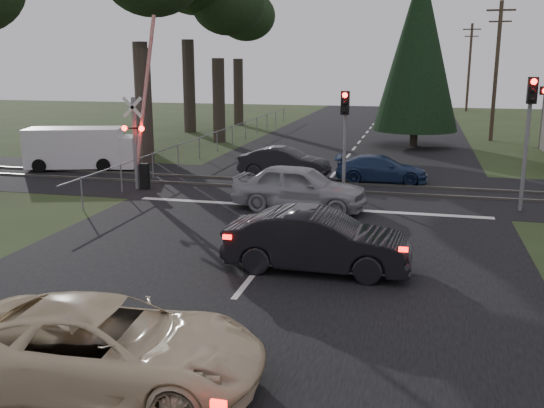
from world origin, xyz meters
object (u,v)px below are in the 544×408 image
(traffic_signal_center, at_px, (345,125))
(cream_coupe, at_px, (106,347))
(utility_pole_far, at_px, (469,66))
(white_van, at_px, (84,148))
(crossing_signal, at_px, (140,140))
(traffic_signal_right, at_px, (531,118))
(silver_car, at_px, (300,188))
(utility_pole_mid, at_px, (496,69))
(dark_hatchback, at_px, (318,241))
(blue_sedan, at_px, (381,169))
(dark_car_far, at_px, (284,163))

(traffic_signal_center, bearing_deg, cream_coupe, -96.93)
(utility_pole_far, distance_m, white_van, 46.42)
(crossing_signal, height_order, white_van, crossing_signal)
(traffic_signal_right, height_order, utility_pole_far, utility_pole_far)
(traffic_signal_center, distance_m, white_van, 13.65)
(silver_car, bearing_deg, cream_coupe, -178.27)
(crossing_signal, height_order, utility_pole_mid, utility_pole_mid)
(crossing_signal, height_order, traffic_signal_right, crossing_signal)
(crossing_signal, distance_m, traffic_signal_right, 14.88)
(white_van, bearing_deg, cream_coupe, -75.89)
(utility_pole_far, relative_size, white_van, 1.63)
(utility_pole_far, relative_size, dark_hatchback, 1.91)
(traffic_signal_center, height_order, cream_coupe, traffic_signal_center)
(crossing_signal, relative_size, silver_car, 1.45)
(dark_hatchback, bearing_deg, silver_car, 15.89)
(crossing_signal, relative_size, dark_hatchback, 1.48)
(blue_sedan, bearing_deg, dark_car_far, 86.61)
(traffic_signal_center, relative_size, utility_pole_mid, 0.46)
(utility_pole_mid, bearing_deg, dark_car_far, -123.27)
(utility_pole_mid, height_order, utility_pole_far, same)
(traffic_signal_center, height_order, dark_hatchback, traffic_signal_center)
(silver_car, xyz_separation_m, dark_car_far, (-1.90, 5.99, -0.14))
(utility_pole_far, bearing_deg, crossing_signal, -109.23)
(traffic_signal_center, bearing_deg, dark_hatchback, -86.86)
(utility_pole_mid, distance_m, silver_car, 24.12)
(cream_coupe, bearing_deg, dark_hatchback, -25.44)
(cream_coupe, relative_size, blue_sedan, 1.30)
(blue_sedan, bearing_deg, silver_car, 154.78)
(traffic_signal_right, height_order, traffic_signal_center, traffic_signal_right)
(traffic_signal_right, xyz_separation_m, dark_car_far, (-9.65, 4.36, -2.63))
(crossing_signal, distance_m, silver_car, 7.44)
(utility_pole_mid, relative_size, dark_car_far, 2.18)
(dark_car_far, bearing_deg, cream_coupe, -171.92)
(dark_hatchback, distance_m, dark_car_far, 12.75)
(blue_sedan, bearing_deg, crossing_signal, 110.16)
(crossing_signal, height_order, traffic_signal_center, crossing_signal)
(dark_hatchback, bearing_deg, crossing_signal, 47.67)
(cream_coupe, bearing_deg, utility_pole_far, -14.11)
(traffic_signal_right, xyz_separation_m, utility_pole_mid, (0.95, 20.53, 1.41))
(utility_pole_mid, xyz_separation_m, silver_car, (-8.70, -22.15, -3.91))
(crossing_signal, distance_m, traffic_signal_center, 8.36)
(blue_sedan, distance_m, white_van, 14.50)
(utility_pole_far, height_order, blue_sedan, utility_pole_far)
(traffic_signal_center, distance_m, utility_pole_mid, 20.82)
(traffic_signal_center, bearing_deg, white_van, 167.44)
(utility_pole_mid, distance_m, dark_car_far, 19.75)
(traffic_signal_right, bearing_deg, utility_pole_mid, 87.34)
(blue_sedan, bearing_deg, utility_pole_mid, -23.33)
(crossing_signal, relative_size, utility_pole_mid, 0.77)
(traffic_signal_right, height_order, silver_car, traffic_signal_right)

